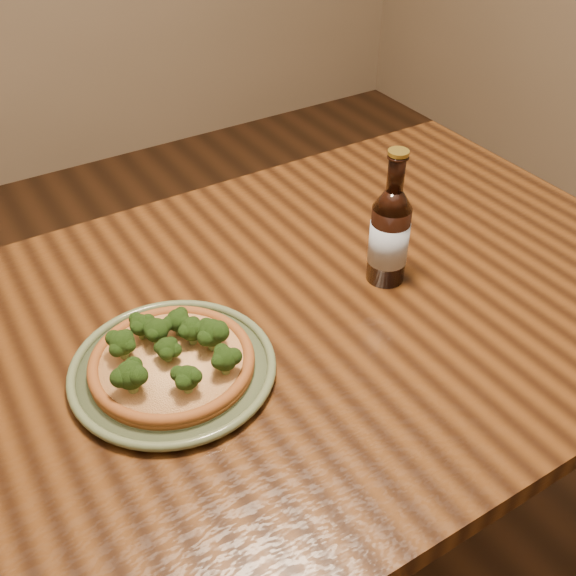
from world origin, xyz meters
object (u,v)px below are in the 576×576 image
plate (173,368)px  pizza (172,359)px  beer_bottle (389,234)px  table (244,372)px

plate → pizza: size_ratio=1.26×
plate → beer_bottle: bearing=2.9°
table → plate: plate is taller
beer_bottle → pizza: bearing=-154.5°
plate → table: bearing=12.6°
plate → pizza: (0.00, 0.00, 0.02)m
table → plate: bearing=-167.4°
beer_bottle → plate: bearing=-154.4°
table → plate: (-0.13, -0.03, 0.10)m
pizza → beer_bottle: bearing=2.8°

